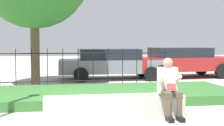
{
  "coord_description": "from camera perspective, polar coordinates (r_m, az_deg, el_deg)",
  "views": [
    {
      "loc": [
        -0.82,
        -6.4,
        1.56
      ],
      "look_at": [
        0.88,
        3.89,
        0.87
      ],
      "focal_mm": 50.0,
      "sensor_mm": 36.0,
      "label": 1
    }
  ],
  "objects": [
    {
      "name": "ground_plane",
      "position": [
        6.64,
        -2.04,
        -9.79
      ],
      "size": [
        60.0,
        60.0,
        0.0
      ],
      "primitive_type": "plane",
      "color": "#A8A399"
    },
    {
      "name": "stone_bench",
      "position": [
        6.64,
        0.53,
        -8.07
      ],
      "size": [
        2.95,
        0.47,
        0.44
      ],
      "color": "#B7B2A3",
      "rests_on": "ground_plane"
    },
    {
      "name": "person_seated_reader",
      "position": [
        6.59,
        10.39,
        -4.02
      ],
      "size": [
        0.42,
        0.73,
        1.24
      ],
      "color": "black",
      "rests_on": "ground_plane"
    },
    {
      "name": "grass_berm",
      "position": [
        8.67,
        -3.82,
        -5.79
      ],
      "size": [
        8.04,
        2.81,
        0.24
      ],
      "color": "#33662D",
      "rests_on": "ground_plane"
    },
    {
      "name": "iron_fence",
      "position": [
        10.48,
        -4.83,
        -0.85
      ],
      "size": [
        6.04,
        0.03,
        1.36
      ],
      "color": "black",
      "rests_on": "ground_plane"
    },
    {
      "name": "car_parked_center",
      "position": [
        13.19,
        0.05,
        0.0
      ],
      "size": [
        4.59,
        1.97,
        1.29
      ],
      "rotation": [
        0.0,
        0.0,
        -0.02
      ],
      "color": "slate",
      "rests_on": "ground_plane"
    },
    {
      "name": "car_parked_right",
      "position": [
        14.21,
        12.76,
        0.34
      ],
      "size": [
        4.6,
        2.23,
        1.33
      ],
      "rotation": [
        0.0,
        0.0,
        0.08
      ],
      "color": "maroon",
      "rests_on": "ground_plane"
    }
  ]
}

